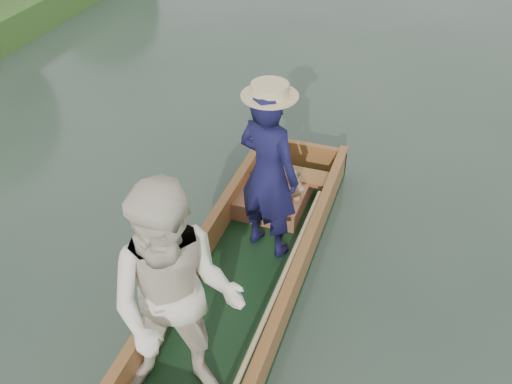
% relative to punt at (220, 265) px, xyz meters
% --- Properties ---
extents(ground, '(120.00, 120.00, 0.00)m').
position_rel_punt_xyz_m(ground, '(0.02, 0.29, -0.80)').
color(ground, '#283D30').
rests_on(ground, ground).
extents(punt, '(1.19, 5.23, 2.15)m').
position_rel_punt_xyz_m(punt, '(0.00, 0.00, 0.00)').
color(punt, black).
rests_on(punt, ground).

